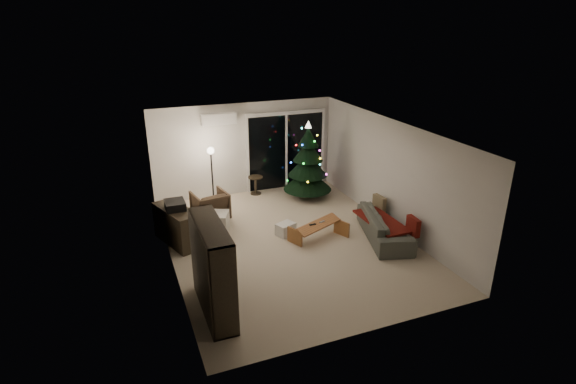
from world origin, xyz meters
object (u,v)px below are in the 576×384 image
at_px(media_cabinet, 177,226).
at_px(christmas_tree, 308,160).
at_px(coffee_table, 319,232).
at_px(bookshelf, 201,271).
at_px(sofa, 385,226).
at_px(armchair, 210,206).

distance_m(media_cabinet, christmas_tree, 4.00).
relative_size(media_cabinet, coffee_table, 1.07).
bearing_deg(coffee_table, media_cabinet, 137.34).
height_order(bookshelf, media_cabinet, bookshelf).
distance_m(bookshelf, sofa, 4.50).
distance_m(bookshelf, media_cabinet, 2.71).
relative_size(bookshelf, sofa, 0.79).
xyz_separation_m(media_cabinet, coffee_table, (2.91, -0.99, -0.21)).
distance_m(bookshelf, christmas_tree, 5.50).
bearing_deg(coffee_table, christmas_tree, 47.97).
xyz_separation_m(armchair, christmas_tree, (2.77, 0.47, 0.69)).
xyz_separation_m(bookshelf, coffee_table, (2.91, 1.69, -0.60)).
bearing_deg(christmas_tree, coffee_table, -108.18).
height_order(bookshelf, coffee_table, bookshelf).
bearing_deg(armchair, sofa, 135.64).
xyz_separation_m(bookshelf, armchair, (0.92, 3.61, -0.43)).
bearing_deg(bookshelf, sofa, 16.89).
distance_m(media_cabinet, armchair, 1.31).
relative_size(sofa, christmas_tree, 0.95).
bearing_deg(coffee_table, armchair, 112.14).
xyz_separation_m(sofa, coffee_table, (-1.39, 0.46, -0.10)).
xyz_separation_m(bookshelf, christmas_tree, (3.69, 4.07, 0.26)).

